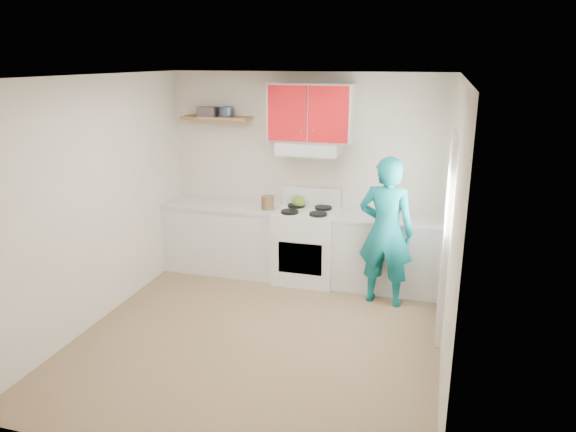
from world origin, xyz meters
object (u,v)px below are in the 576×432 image
(crock, at_px, (268,203))
(person, at_px, (386,232))
(tin, at_px, (226,112))
(stove, at_px, (306,245))
(kettle, at_px, (299,201))

(crock, relative_size, person, 0.11)
(crock, bearing_deg, tin, 158.80)
(stove, xyz_separation_m, kettle, (-0.14, 0.14, 0.54))
(tin, bearing_deg, crock, -21.20)
(kettle, height_order, crock, crock)
(stove, relative_size, person, 0.53)
(kettle, bearing_deg, crock, -137.84)
(kettle, bearing_deg, person, -13.27)
(stove, relative_size, crock, 4.80)
(stove, height_order, tin, tin)
(tin, height_order, kettle, tin)
(tin, distance_m, kettle, 1.48)
(person, bearing_deg, kettle, -18.48)
(kettle, height_order, person, person)
(stove, xyz_separation_m, crock, (-0.49, -0.06, 0.54))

